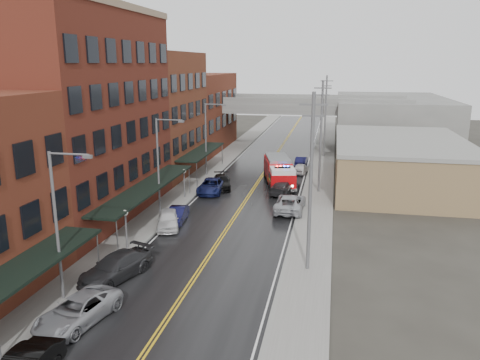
{
  "coord_description": "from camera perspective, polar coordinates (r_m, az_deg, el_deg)",
  "views": [
    {
      "loc": [
        8.5,
        -14.7,
        13.73
      ],
      "look_at": [
        0.06,
        27.17,
        3.0
      ],
      "focal_mm": 35.0,
      "sensor_mm": 36.0,
      "label": 1
    }
  ],
  "objects": [
    {
      "name": "brick_building_b",
      "position": [
        43.81,
        -18.68,
        7.17
      ],
      "size": [
        9.0,
        20.0,
        18.0
      ],
      "primitive_type": "cube",
      "color": "#5C1F18",
      "rests_on": "ground"
    },
    {
      "name": "globe_lamp_2",
      "position": [
        48.48,
        -6.84,
        0.38
      ],
      "size": [
        0.44,
        0.44,
        3.12
      ],
      "color": "#59595B",
      "rests_on": "ground"
    },
    {
      "name": "fire_truck",
      "position": [
        53.71,
        4.77,
        1.1
      ],
      "size": [
        4.98,
        8.94,
        3.12
      ],
      "rotation": [
        0.0,
        0.0,
        0.24
      ],
      "color": "#B4080C",
      "rests_on": "ground"
    },
    {
      "name": "street_lamp_2",
      "position": [
        57.37,
        -3.96,
        5.51
      ],
      "size": [
        2.64,
        0.22,
        9.0
      ],
      "color": "#59595B",
      "rests_on": "ground"
    },
    {
      "name": "utility_pole_0",
      "position": [
        30.64,
        8.62,
        -0.08
      ],
      "size": [
        1.8,
        0.24,
        12.0
      ],
      "color": "#59595B",
      "rests_on": "ground"
    },
    {
      "name": "utility_pole_1",
      "position": [
        50.27,
        9.83,
        5.4
      ],
      "size": [
        1.8,
        0.24,
        12.0
      ],
      "color": "#59595B",
      "rests_on": "ground"
    },
    {
      "name": "awning_2",
      "position": [
        58.47,
        -4.69,
        3.47
      ],
      "size": [
        2.6,
        13.0,
        3.09
      ],
      "color": "black",
      "rests_on": "ground"
    },
    {
      "name": "brick_building_far",
      "position": [
        76.29,
        -5.32,
        8.23
      ],
      "size": [
        9.0,
        20.0,
        12.0
      ],
      "primitive_type": "cube",
      "color": "#5F2918",
      "rests_on": "ground"
    },
    {
      "name": "awning_0",
      "position": [
        26.85,
        -27.06,
        -11.13
      ],
      "size": [
        2.6,
        16.0,
        3.09
      ],
      "color": "black",
      "rests_on": "ground"
    },
    {
      "name": "globe_lamp_1",
      "position": [
        35.99,
        -13.78,
        -4.82
      ],
      "size": [
        0.44,
        0.44,
        3.12
      ],
      "color": "#59595B",
      "rests_on": "ground"
    },
    {
      "name": "parked_car_right_0",
      "position": [
        44.65,
        6.11,
        -2.81
      ],
      "size": [
        2.76,
        5.82,
        1.61
      ],
      "primitive_type": "imported",
      "rotation": [
        0.0,
        0.0,
        3.13
      ],
      "color": "#A3A4AA",
      "rests_on": "ground"
    },
    {
      "name": "road",
      "position": [
        47.53,
        0.6,
        -2.68
      ],
      "size": [
        11.0,
        160.0,
        0.02
      ],
      "primitive_type": "cube",
      "color": "black",
      "rests_on": "ground"
    },
    {
      "name": "tan_building",
      "position": [
        56.34,
        18.81,
        1.84
      ],
      "size": [
        14.0,
        22.0,
        5.0
      ],
      "primitive_type": "cube",
      "color": "olive",
      "rests_on": "ground"
    },
    {
      "name": "street_lamp_1",
      "position": [
        42.39,
        -9.66,
        2.27
      ],
      "size": [
        2.64,
        0.22,
        9.0
      ],
      "color": "#59595B",
      "rests_on": "ground"
    },
    {
      "name": "street_lamp_0",
      "position": [
        28.55,
        -21.15,
        -4.3
      ],
      "size": [
        2.64,
        0.22,
        9.0
      ],
      "color": "#59595B",
      "rests_on": "ground"
    },
    {
      "name": "sidewalk_left",
      "position": [
        49.34,
        -7.76,
        -2.1
      ],
      "size": [
        3.0,
        160.0,
        0.15
      ],
      "primitive_type": "cube",
      "color": "slate",
      "rests_on": "ground"
    },
    {
      "name": "right_far_block",
      "position": [
        85.78,
        17.81,
        6.92
      ],
      "size": [
        18.0,
        30.0,
        8.0
      ],
      "primitive_type": "cube",
      "color": "slate",
      "rests_on": "ground"
    },
    {
      "name": "overpass",
      "position": [
        77.56,
        5.1,
        8.32
      ],
      "size": [
        40.0,
        10.0,
        7.5
      ],
      "color": "slate",
      "rests_on": "ground"
    },
    {
      "name": "parked_car_left_5",
      "position": [
        41.86,
        -7.67,
        -4.22
      ],
      "size": [
        1.77,
        4.13,
        1.32
      ],
      "primitive_type": "imported",
      "rotation": [
        0.0,
        0.0,
        0.09
      ],
      "color": "#0E0E33",
      "rests_on": "ground"
    },
    {
      "name": "parked_car_left_2",
      "position": [
        27.64,
        -19.14,
        -14.8
      ],
      "size": [
        3.48,
        5.67,
        1.47
      ],
      "primitive_type": "imported",
      "rotation": [
        0.0,
        0.0,
        -0.21
      ],
      "color": "gray",
      "rests_on": "ground"
    },
    {
      "name": "curb_right",
      "position": [
        46.83,
        7.42,
        -2.97
      ],
      "size": [
        0.3,
        160.0,
        0.15
      ],
      "primitive_type": "cube",
      "color": "gray",
      "rests_on": "ground"
    },
    {
      "name": "curb_left",
      "position": [
        48.84,
        -5.93,
        -2.21
      ],
      "size": [
        0.3,
        160.0,
        0.15
      ],
      "primitive_type": "cube",
      "color": "gray",
      "rests_on": "ground"
    },
    {
      "name": "parked_car_left_4",
      "position": [
        40.49,
        -8.76,
        -4.74
      ],
      "size": [
        3.06,
        4.84,
        1.54
      ],
      "primitive_type": "imported",
      "rotation": [
        0.0,
        0.0,
        0.3
      ],
      "color": "silver",
      "rests_on": "ground"
    },
    {
      "name": "parked_car_right_3",
      "position": [
        64.43,
        7.5,
        2.29
      ],
      "size": [
        1.62,
        4.14,
        1.34
      ],
      "primitive_type": "imported",
      "rotation": [
        0.0,
        0.0,
        3.09
      ],
      "color": "#0E0E33",
      "rests_on": "ground"
    },
    {
      "name": "parked_car_left_6",
      "position": [
        50.81,
        -3.49,
        -0.72
      ],
      "size": [
        2.69,
        5.48,
        1.5
      ],
      "primitive_type": "imported",
      "rotation": [
        0.0,
        0.0,
        0.04
      ],
      "color": "#141B4D",
      "rests_on": "ground"
    },
    {
      "name": "parked_car_left_7",
      "position": [
        52.59,
        -2.27,
        -0.24
      ],
      "size": [
        3.16,
        5.27,
        1.43
      ],
      "primitive_type": "imported",
      "rotation": [
        0.0,
        0.0,
        0.25
      ],
      "color": "black",
      "rests_on": "ground"
    },
    {
      "name": "awning_1",
      "position": [
        42.34,
        -11.21,
        -0.87
      ],
      "size": [
        2.6,
        18.0,
        3.09
      ],
      "color": "black",
      "rests_on": "ground"
    },
    {
      "name": "parked_car_right_1",
      "position": [
        50.59,
        5.45,
        -0.84
      ],
      "size": [
        3.37,
        5.47,
        1.48
      ],
      "primitive_type": "imported",
      "rotation": [
        0.0,
        0.0,
        2.87
      ],
      "color": "#2A2A2C",
      "rests_on": "ground"
    },
    {
      "name": "parked_car_right_2",
      "position": [
        60.04,
        7.42,
        1.42
      ],
      "size": [
        2.0,
        4.06,
        1.33
      ],
      "primitive_type": "imported",
      "rotation": [
        0.0,
        0.0,
        3.03
      ],
      "color": "silver",
      "rests_on": "ground"
    },
    {
      "name": "parked_car_left_3",
      "position": [
        32.02,
        -14.89,
        -10.21
      ],
      "size": [
        3.88,
        5.96,
        1.61
      ],
      "primitive_type": "imported",
      "rotation": [
        0.0,
        0.0,
        -0.32
      ],
      "color": "#262629",
      "rests_on": "ground"
    },
    {
      "name": "sidewalk_right",
      "position": [
        46.76,
        9.43,
        -3.08
      ],
      "size": [
        3.0,
        160.0,
        0.15
      ],
      "primitive_type": "cube",
      "color": "slate",
      "rests_on": "ground"
    },
    {
      "name": "brick_building_c",
      "position": [
        59.68,
        -10.2,
        7.89
      ],
      "size": [
        9.0,
        15.0,
        15.0
      ],
      "primitive_type": "cube",
      "color": "brown",
      "rests_on": "ground"
    },
    {
      "name": "utility_pole_2",
      "position": [
        70.11,
        10.36,
        7.8
      ],
      "size": [
        1.8,
        0.24,
        12.0
      ],
      "color": "#59595B",
      "rests_on": "ground"
    }
  ]
}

